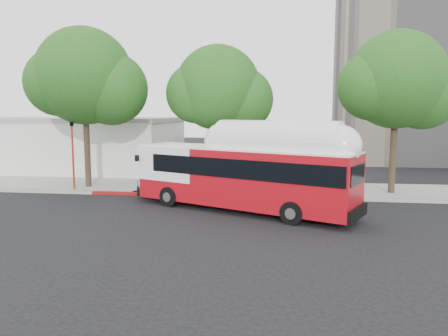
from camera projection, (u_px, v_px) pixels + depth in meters
name	position (u px, v px, depth m)	size (l,w,h in m)	color
ground	(220.00, 214.00, 20.34)	(120.00, 120.00, 0.00)	black
sidewalk	(235.00, 188.00, 26.72)	(60.00, 5.00, 0.15)	gray
curb_strip	(230.00, 196.00, 24.16)	(60.00, 0.30, 0.15)	gray
red_curb_segment	(177.00, 195.00, 24.55)	(10.00, 0.32, 0.16)	maroon
street_tree_left	(92.00, 80.00, 26.07)	(6.67, 5.80, 9.74)	#2D2116
street_tree_mid	(225.00, 91.00, 25.62)	(5.75, 5.00, 8.62)	#2D2116
street_tree_right	(404.00, 84.00, 24.06)	(6.21, 5.40, 9.18)	#2D2116
low_commercial_bldg	(75.00, 143.00, 35.66)	(16.20, 10.20, 4.25)	silver
transit_bus	(243.00, 177.00, 20.66)	(11.53, 6.78, 3.48)	#9D0A13
signal_pole	(73.00, 156.00, 25.82)	(0.12, 0.39, 4.12)	#AD2012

